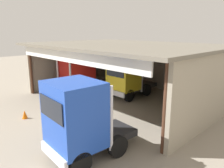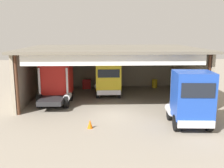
{
  "view_description": "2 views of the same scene",
  "coord_description": "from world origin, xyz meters",
  "px_view_note": "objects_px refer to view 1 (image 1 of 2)",
  "views": [
    {
      "loc": [
        12.26,
        -8.19,
        5.75
      ],
      "look_at": [
        0.0,
        3.61,
        1.58
      ],
      "focal_mm": 35.04,
      "sensor_mm": 36.0,
      "label": 1
    },
    {
      "loc": [
        -0.98,
        -18.5,
        6.01
      ],
      "look_at": [
        0.0,
        3.61,
        1.58
      ],
      "focal_mm": 41.12,
      "sensor_mm": 36.0,
      "label": 2
    }
  ],
  "objects_px": {
    "truck_yellow_right_bay": "(126,79)",
    "oil_drum": "(203,96)",
    "tool_cart": "(133,81)",
    "truck_red_center_bay": "(75,73)",
    "traffic_cone": "(25,114)",
    "truck_blue_yard_outside": "(79,120)"
  },
  "relations": [
    {
      "from": "tool_cart",
      "to": "traffic_cone",
      "type": "distance_m",
      "value": 12.03
    },
    {
      "from": "truck_red_center_bay",
      "to": "traffic_cone",
      "type": "bearing_deg",
      "value": -61.83
    },
    {
      "from": "truck_red_center_bay",
      "to": "oil_drum",
      "type": "relative_size",
      "value": 5.26
    },
    {
      "from": "oil_drum",
      "to": "tool_cart",
      "type": "bearing_deg",
      "value": -178.52
    },
    {
      "from": "truck_red_center_bay",
      "to": "oil_drum",
      "type": "height_order",
      "value": "truck_red_center_bay"
    },
    {
      "from": "truck_yellow_right_bay",
      "to": "oil_drum",
      "type": "bearing_deg",
      "value": -146.42
    },
    {
      "from": "truck_yellow_right_bay",
      "to": "traffic_cone",
      "type": "xyz_separation_m",
      "value": [
        -1.39,
        -8.55,
        -1.37
      ]
    },
    {
      "from": "tool_cart",
      "to": "traffic_cone",
      "type": "xyz_separation_m",
      "value": [
        0.83,
        -12.0,
        -0.22
      ]
    },
    {
      "from": "truck_blue_yard_outside",
      "to": "oil_drum",
      "type": "bearing_deg",
      "value": -87.63
    },
    {
      "from": "oil_drum",
      "to": "traffic_cone",
      "type": "distance_m",
      "value": 13.92
    },
    {
      "from": "truck_blue_yard_outside",
      "to": "oil_drum",
      "type": "relative_size",
      "value": 4.76
    },
    {
      "from": "tool_cart",
      "to": "truck_red_center_bay",
      "type": "bearing_deg",
      "value": -111.7
    },
    {
      "from": "truck_red_center_bay",
      "to": "truck_yellow_right_bay",
      "type": "height_order",
      "value": "truck_red_center_bay"
    },
    {
      "from": "oil_drum",
      "to": "tool_cart",
      "type": "xyz_separation_m",
      "value": [
        -7.54,
        -0.19,
        0.04
      ]
    },
    {
      "from": "truck_yellow_right_bay",
      "to": "oil_drum",
      "type": "distance_m",
      "value": 6.56
    },
    {
      "from": "truck_red_center_bay",
      "to": "truck_yellow_right_bay",
      "type": "bearing_deg",
      "value": 28.72
    },
    {
      "from": "truck_yellow_right_bay",
      "to": "traffic_cone",
      "type": "bearing_deg",
      "value": 80.0
    },
    {
      "from": "truck_blue_yard_outside",
      "to": "tool_cart",
      "type": "bearing_deg",
      "value": -55.29
    },
    {
      "from": "truck_red_center_bay",
      "to": "truck_yellow_right_bay",
      "type": "xyz_separation_m",
      "value": [
        4.49,
        2.28,
        -0.19
      ]
    },
    {
      "from": "truck_blue_yard_outside",
      "to": "tool_cart",
      "type": "distance_m",
      "value": 14.15
    },
    {
      "from": "truck_blue_yard_outside",
      "to": "tool_cart",
      "type": "height_order",
      "value": "truck_blue_yard_outside"
    },
    {
      "from": "tool_cart",
      "to": "truck_yellow_right_bay",
      "type": "bearing_deg",
      "value": -57.29
    }
  ]
}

